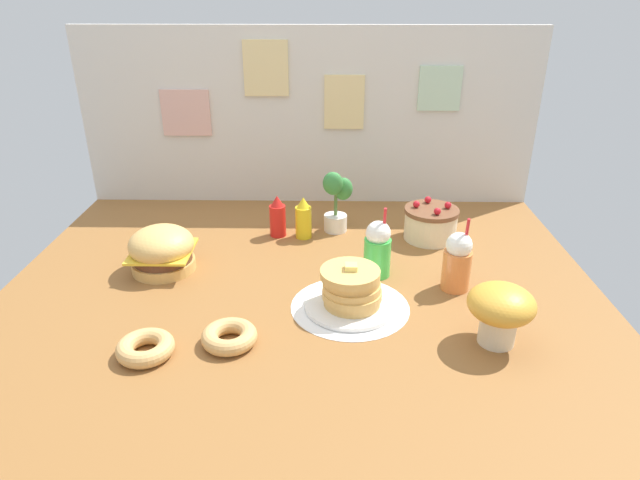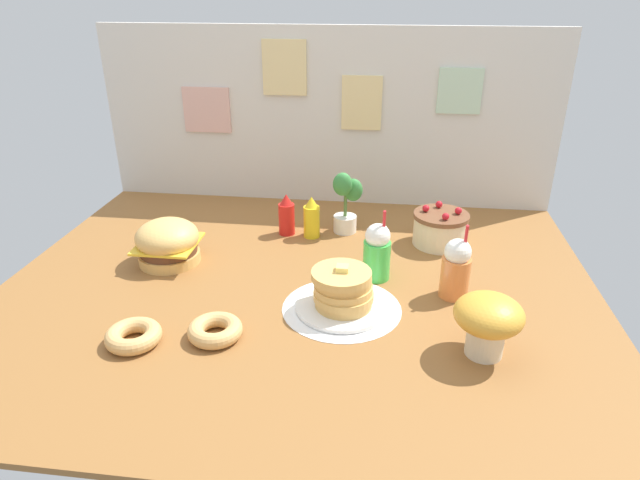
# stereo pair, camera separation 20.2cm
# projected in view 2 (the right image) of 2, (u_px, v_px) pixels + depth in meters

# --- Properties ---
(ground_plane) EXTENTS (2.14, 1.75, 0.02)m
(ground_plane) POSITION_uv_depth(u_px,v_px,m) (297.00, 289.00, 1.98)
(ground_plane) COLOR brown
(back_wall) EXTENTS (2.14, 0.04, 0.82)m
(back_wall) POSITION_uv_depth(u_px,v_px,m) (326.00, 117.00, 2.58)
(back_wall) COLOR beige
(back_wall) RESTS_ON ground_plane
(doily_mat) EXTENTS (0.40, 0.40, 0.00)m
(doily_mat) POSITION_uv_depth(u_px,v_px,m) (342.00, 308.00, 1.84)
(doily_mat) COLOR white
(doily_mat) RESTS_ON ground_plane
(burger) EXTENTS (0.24, 0.24, 0.17)m
(burger) POSITION_uv_depth(u_px,v_px,m) (168.00, 242.00, 2.12)
(burger) COLOR #DBA859
(burger) RESTS_ON ground_plane
(pancake_stack) EXTENTS (0.31, 0.31, 0.16)m
(pancake_stack) POSITION_uv_depth(u_px,v_px,m) (343.00, 292.00, 1.81)
(pancake_stack) COLOR white
(pancake_stack) RESTS_ON doily_mat
(layer_cake) EXTENTS (0.23, 0.23, 0.17)m
(layer_cake) POSITION_uv_depth(u_px,v_px,m) (440.00, 228.00, 2.27)
(layer_cake) COLOR beige
(layer_cake) RESTS_ON ground_plane
(ketchup_bottle) EXTENTS (0.07, 0.07, 0.18)m
(ketchup_bottle) POSITION_uv_depth(u_px,v_px,m) (287.00, 216.00, 2.35)
(ketchup_bottle) COLOR red
(ketchup_bottle) RESTS_ON ground_plane
(mustard_bottle) EXTENTS (0.07, 0.07, 0.18)m
(mustard_bottle) POSITION_uv_depth(u_px,v_px,m) (312.00, 218.00, 2.33)
(mustard_bottle) COLOR yellow
(mustard_bottle) RESTS_ON ground_plane
(cream_soda_cup) EXTENTS (0.10, 0.10, 0.27)m
(cream_soda_cup) POSITION_uv_depth(u_px,v_px,m) (377.00, 252.00, 1.99)
(cream_soda_cup) COLOR green
(cream_soda_cup) RESTS_ON ground_plane
(orange_float_cup) EXTENTS (0.10, 0.10, 0.27)m
(orange_float_cup) POSITION_uv_depth(u_px,v_px,m) (456.00, 269.00, 1.87)
(orange_float_cup) COLOR orange
(orange_float_cup) RESTS_ON ground_plane
(donut_pink_glaze) EXTENTS (0.17, 0.17, 0.05)m
(donut_pink_glaze) POSITION_uv_depth(u_px,v_px,m) (133.00, 335.00, 1.66)
(donut_pink_glaze) COLOR tan
(donut_pink_glaze) RESTS_ON ground_plane
(donut_chocolate) EXTENTS (0.17, 0.17, 0.05)m
(donut_chocolate) POSITION_uv_depth(u_px,v_px,m) (215.00, 330.00, 1.68)
(donut_chocolate) COLOR tan
(donut_chocolate) RESTS_ON ground_plane
(potted_plant) EXTENTS (0.13, 0.11, 0.28)m
(potted_plant) POSITION_uv_depth(u_px,v_px,m) (346.00, 200.00, 2.35)
(potted_plant) COLOR white
(potted_plant) RESTS_ON ground_plane
(mushroom_stool) EXTENTS (0.20, 0.20, 0.19)m
(mushroom_stool) POSITION_uv_depth(u_px,v_px,m) (488.00, 320.00, 1.57)
(mushroom_stool) COLOR beige
(mushroom_stool) RESTS_ON ground_plane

